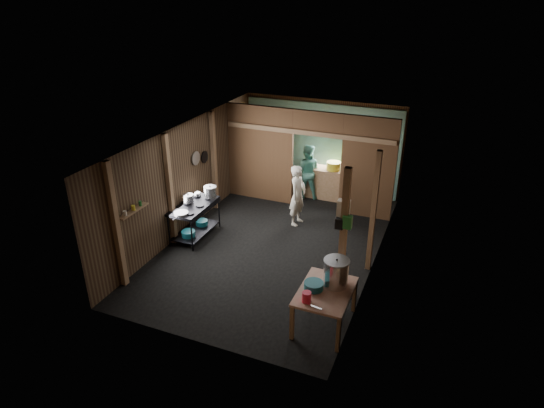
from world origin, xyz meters
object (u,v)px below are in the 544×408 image
at_px(prep_table, 325,307).
at_px(stove_pot_large, 210,193).
at_px(pink_bucket, 307,297).
at_px(cook, 298,195).
at_px(stock_pot, 336,273).
at_px(gas_range, 195,221).
at_px(yellow_tub, 334,166).

distance_m(prep_table, stove_pot_large, 4.32).
bearing_deg(pink_bucket, prep_table, 63.59).
bearing_deg(prep_table, pink_bucket, -116.41).
relative_size(stove_pot_large, cook, 0.20).
bearing_deg(pink_bucket, cook, 111.37).
relative_size(prep_table, pink_bucket, 6.64).
distance_m(stove_pot_large, stock_pot, 4.24).
bearing_deg(pink_bucket, gas_range, 146.58).
bearing_deg(gas_range, yellow_tub, 54.18).
xyz_separation_m(gas_range, stove_pot_large, (0.17, 0.50, 0.54)).
relative_size(pink_bucket, cook, 0.12).
xyz_separation_m(yellow_tub, cook, (-0.39, -1.80, -0.20)).
distance_m(stock_pot, pink_bucket, 0.72).
bearing_deg(gas_range, prep_table, -27.11).
bearing_deg(stove_pot_large, cook, 29.27).
xyz_separation_m(pink_bucket, yellow_tub, (-1.11, 5.63, 0.15)).
relative_size(stock_pot, cook, 0.34).
bearing_deg(stove_pot_large, pink_bucket, -40.10).
bearing_deg(prep_table, gas_range, 152.89).
distance_m(gas_range, pink_bucket, 4.22).
bearing_deg(stove_pot_large, gas_range, -108.95).
xyz_separation_m(stock_pot, cook, (-1.81, 3.20, -0.19)).
relative_size(gas_range, pink_bucket, 7.59).
xyz_separation_m(prep_table, yellow_tub, (-1.31, 5.22, 0.60)).
distance_m(gas_range, prep_table, 4.17).
bearing_deg(yellow_tub, cook, -102.33).
bearing_deg(yellow_tub, gas_range, -125.82).
bearing_deg(pink_bucket, stock_pot, 63.93).
xyz_separation_m(gas_range, pink_bucket, (3.50, -2.31, 0.40)).
bearing_deg(pink_bucket, stove_pot_large, 139.90).
distance_m(prep_table, cook, 3.85).
xyz_separation_m(gas_range, stock_pot, (3.82, -1.68, 0.55)).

